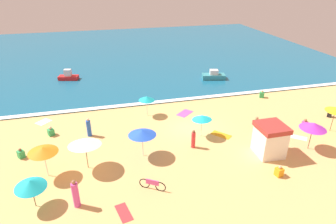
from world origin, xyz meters
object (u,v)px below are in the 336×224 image
(beachgoer_3, at_px, (21,154))
(beach_umbrella_0, at_px, (142,133))
(beachgoer_7, at_px, (51,132))
(beachgoer_9, at_px, (330,114))
(beachgoer_5, at_px, (89,128))
(beachgoer_0, at_px, (76,194))
(small_boat_0, at_px, (68,76))
(beachgoer_1, at_px, (279,172))
(beach_umbrella_2, at_px, (313,126))
(beachgoer_8, at_px, (193,139))
(beachgoer_6, at_px, (256,126))
(small_boat_1, at_px, (214,76))
(lifeguard_cabana, at_px, (270,139))
(beach_umbrella_8, at_px, (43,150))
(beach_umbrella_6, at_px, (202,117))
(beachgoer_4, at_px, (262,94))
(beach_umbrella_5, at_px, (85,142))
(beachgoer_2, at_px, (304,124))
(beach_umbrella_1, at_px, (147,98))
(beach_umbrella_3, at_px, (30,184))
(beach_umbrella_7, at_px, (336,109))
(parked_bicycle, at_px, (152,184))

(beachgoer_3, bearing_deg, beach_umbrella_0, -12.41)
(beachgoer_3, distance_m, beachgoer_7, 3.47)
(beachgoer_9, bearing_deg, beachgoer_5, 174.75)
(beachgoer_0, xyz_separation_m, small_boat_0, (-1.67, 23.20, -0.37))
(beach_umbrella_0, height_order, beachgoer_1, beach_umbrella_0)
(beach_umbrella_2, bearing_deg, beach_umbrella_0, 169.85)
(beach_umbrella_2, relative_size, beachgoer_8, 1.50)
(beach_umbrella_0, xyz_separation_m, beachgoer_3, (-8.93, 1.96, -1.67))
(beachgoer_6, xyz_separation_m, small_boat_1, (1.84, 13.82, -0.29))
(lifeguard_cabana, distance_m, beach_umbrella_8, 16.15)
(beach_umbrella_6, relative_size, beachgoer_4, 2.71)
(beachgoer_1, xyz_separation_m, beachgoer_6, (1.29, 5.49, 0.46))
(beach_umbrella_5, bearing_deg, lifeguard_cabana, -6.76)
(beach_umbrella_0, relative_size, beachgoer_0, 1.28)
(beachgoer_2, xyz_separation_m, beachgoer_8, (-10.51, -0.40, 0.29))
(beach_umbrella_1, height_order, beachgoer_8, beach_umbrella_1)
(beach_umbrella_3, distance_m, small_boat_1, 26.27)
(beach_umbrella_2, distance_m, beach_umbrella_5, 16.98)
(lifeguard_cabana, relative_size, beachgoer_7, 3.03)
(beach_umbrella_8, bearing_deg, beach_umbrella_6, 11.40)
(beach_umbrella_3, xyz_separation_m, beachgoer_3, (-1.79, 5.60, -1.35))
(beach_umbrella_1, distance_m, beachgoer_9, 17.62)
(beach_umbrella_8, xyz_separation_m, beachgoer_6, (16.64, 1.57, -1.29))
(lifeguard_cabana, xyz_separation_m, beach_umbrella_8, (-16.07, 1.35, 0.81))
(beachgoer_6, bearing_deg, beachgoer_1, -103.24)
(beach_umbrella_7, relative_size, beach_umbrella_8, 0.86)
(beachgoer_4, bearing_deg, beachgoer_8, -144.08)
(beach_umbrella_7, relative_size, beachgoer_3, 2.85)
(beachgoer_7, xyz_separation_m, beachgoer_9, (25.59, -2.97, 0.01))
(beach_umbrella_6, distance_m, beachgoer_9, 13.29)
(beach_umbrella_6, xyz_separation_m, beachgoer_3, (-14.20, 0.32, -1.44))
(beachgoer_7, relative_size, small_boat_0, 0.31)
(beach_umbrella_6, distance_m, parked_bicycle, 7.82)
(beach_umbrella_2, xyz_separation_m, beachgoer_0, (-17.53, -1.94, -1.17))
(beach_umbrella_0, relative_size, small_boat_1, 0.78)
(beach_umbrella_7, bearing_deg, beachgoer_2, 157.55)
(beachgoer_0, height_order, small_boat_1, beachgoer_0)
(beachgoer_5, bearing_deg, beachgoer_6, -13.07)
(beachgoer_2, relative_size, beachgoer_4, 1.18)
(beach_umbrella_1, bearing_deg, lifeguard_cabana, -48.27)
(beachgoer_0, bearing_deg, beach_umbrella_0, 41.96)
(beach_umbrella_5, distance_m, beachgoer_5, 4.74)
(beach_umbrella_0, distance_m, beach_umbrella_2, 13.02)
(beachgoer_3, relative_size, beachgoer_9, 0.99)
(beach_umbrella_7, distance_m, beachgoer_7, 24.35)
(beach_umbrella_5, bearing_deg, beach_umbrella_8, -174.93)
(beach_umbrella_3, relative_size, beachgoer_5, 1.55)
(beach_umbrella_7, xyz_separation_m, beachgoer_0, (-21.32, -3.92, -1.17))
(beachgoer_5, height_order, beachgoer_6, beachgoer_5)
(beach_umbrella_6, distance_m, beachgoer_3, 14.27)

